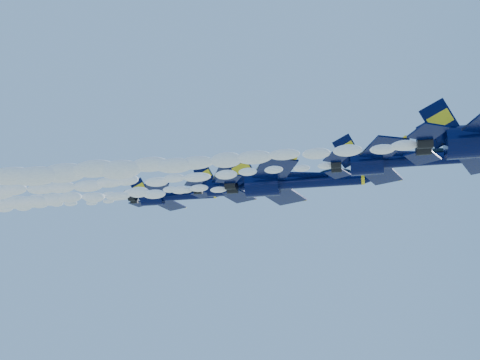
% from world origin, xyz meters
% --- Properties ---
extents(smoke_trail_jet_lead, '(54.11, 2.49, 2.24)m').
position_xyz_m(smoke_trail_jet_lead, '(-18.46, -12.32, 147.96)').
color(smoke_trail_jet_lead, white).
extents(jet_second, '(16.04, 13.16, 5.96)m').
position_xyz_m(jet_second, '(7.60, -1.88, 151.38)').
color(jet_second, black).
extents(smoke_trail_jet_second, '(54.11, 2.04, 1.84)m').
position_xyz_m(smoke_trail_jet_second, '(-26.31, -1.88, 150.93)').
color(smoke_trail_jet_second, white).
extents(jet_third, '(19.29, 15.82, 7.17)m').
position_xyz_m(jet_third, '(-4.04, 6.70, 153.16)').
color(jet_third, black).
extents(smoke_trail_jet_third, '(54.11, 2.46, 2.21)m').
position_xyz_m(smoke_trail_jet_third, '(-39.33, 6.70, 152.67)').
color(smoke_trail_jet_third, white).
extents(jet_fourth, '(15.85, 13.00, 5.89)m').
position_xyz_m(jet_fourth, '(-10.99, 11.98, 155.20)').
color(jet_fourth, black).
extents(smoke_trail_jet_fourth, '(54.11, 2.02, 1.82)m').
position_xyz_m(smoke_trail_jet_fourth, '(-44.82, 11.98, 154.75)').
color(smoke_trail_jet_fourth, white).
extents(jet_fifth, '(14.99, 12.30, 5.57)m').
position_xyz_m(jet_fifth, '(-22.97, 20.28, 157.48)').
color(jet_fifth, black).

